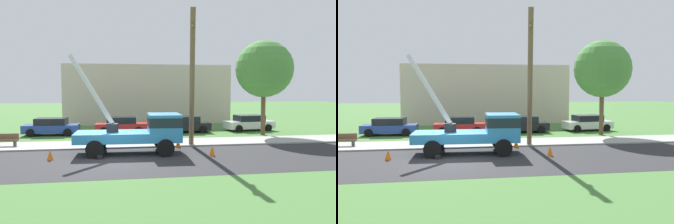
% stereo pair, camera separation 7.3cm
% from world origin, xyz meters
% --- Properties ---
extents(ground_plane, '(120.00, 120.00, 0.00)m').
position_xyz_m(ground_plane, '(0.00, 12.00, 0.00)').
color(ground_plane, '#477538').
extents(road_asphalt, '(80.00, 7.29, 0.01)m').
position_xyz_m(road_asphalt, '(0.00, 0.00, 0.00)').
color(road_asphalt, '#2B2B2D').
rests_on(road_asphalt, ground).
extents(sidewalk_strip, '(80.00, 3.12, 0.10)m').
position_xyz_m(sidewalk_strip, '(0.00, 5.20, 0.05)').
color(sidewalk_strip, '#9E9E99').
rests_on(sidewalk_strip, ground).
extents(utility_truck, '(6.76, 3.21, 5.98)m').
position_xyz_m(utility_truck, '(1.69, 2.03, 1.41)').
color(utility_truck, '#2D84C6').
rests_on(utility_truck, ground).
extents(leaning_utility_pole, '(0.84, 3.10, 8.77)m').
position_xyz_m(leaning_utility_pole, '(4.92, 2.91, 4.50)').
color(leaning_utility_pole, brown).
rests_on(leaning_utility_pole, ground).
extents(traffic_cone_ahead, '(0.36, 0.36, 0.56)m').
position_xyz_m(traffic_cone_ahead, '(5.58, 0.59, 0.28)').
color(traffic_cone_ahead, orange).
rests_on(traffic_cone_ahead, ground).
extents(traffic_cone_behind, '(0.36, 0.36, 0.56)m').
position_xyz_m(traffic_cone_behind, '(-3.42, 0.83, 0.28)').
color(traffic_cone_behind, orange).
rests_on(traffic_cone_behind, ground).
extents(traffic_cone_curbside, '(0.36, 0.36, 0.56)m').
position_xyz_m(traffic_cone_curbside, '(4.14, 3.51, 0.28)').
color(traffic_cone_curbside, orange).
rests_on(traffic_cone_curbside, ground).
extents(parked_sedan_blue, '(4.48, 2.15, 1.42)m').
position_xyz_m(parked_sedan_blue, '(-5.16, 10.78, 0.71)').
color(parked_sedan_blue, '#263F99').
rests_on(parked_sedan_blue, ground).
extents(parked_sedan_red, '(4.42, 2.04, 1.42)m').
position_xyz_m(parked_sedan_red, '(0.58, 11.07, 0.71)').
color(parked_sedan_red, '#B21E1E').
rests_on(parked_sedan_red, ground).
extents(parked_sedan_black, '(4.44, 2.08, 1.42)m').
position_xyz_m(parked_sedan_black, '(6.11, 10.79, 0.71)').
color(parked_sedan_black, black).
rests_on(parked_sedan_black, ground).
extents(parked_sedan_white, '(4.55, 2.28, 1.42)m').
position_xyz_m(parked_sedan_white, '(12.22, 11.09, 0.71)').
color(parked_sedan_white, silver).
rests_on(parked_sedan_white, ground).
extents(park_bench, '(1.60, 0.45, 0.90)m').
position_xyz_m(park_bench, '(-7.06, 5.27, 0.46)').
color(park_bench, brown).
rests_on(park_bench, ground).
extents(roadside_tree_near, '(4.66, 4.66, 7.79)m').
position_xyz_m(roadside_tree_near, '(12.20, 8.16, 5.44)').
color(roadside_tree_near, brown).
rests_on(roadside_tree_near, ground).
extents(lowrise_building_backdrop, '(18.00, 6.00, 6.40)m').
position_xyz_m(lowrise_building_backdrop, '(3.68, 20.40, 3.20)').
color(lowrise_building_backdrop, beige).
rests_on(lowrise_building_backdrop, ground).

